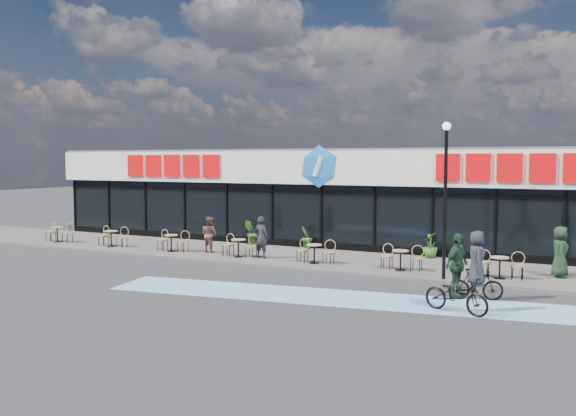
{
  "coord_description": "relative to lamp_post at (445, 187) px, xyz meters",
  "views": [
    {
      "loc": [
        10.79,
        -18.11,
        4.11
      ],
      "look_at": [
        0.06,
        3.5,
        2.19
      ],
      "focal_mm": 38.0,
      "sensor_mm": 36.0,
      "label": 1
    }
  ],
  "objects": [
    {
      "name": "ground",
      "position": [
        -6.49,
        -2.3,
        -3.21
      ],
      "size": [
        120.0,
        120.0,
        0.0
      ],
      "primitive_type": "plane",
      "color": "#28282B",
      "rests_on": "ground"
    },
    {
      "name": "sidewalk",
      "position": [
        -6.49,
        2.2,
        -3.16
      ],
      "size": [
        44.0,
        5.0,
        0.1
      ],
      "primitive_type": "cube",
      "color": "#5C5551",
      "rests_on": "ground"
    },
    {
      "name": "bike_lane",
      "position": [
        -2.49,
        -3.8,
        -3.2
      ],
      "size": [
        14.17,
        4.13,
        0.01
      ],
      "primitive_type": "cube",
      "rotation": [
        0.0,
        0.0,
        0.14
      ],
      "color": "#6A9DC8",
      "rests_on": "ground"
    },
    {
      "name": "building",
      "position": [
        -6.49,
        7.63,
        -0.87
      ],
      "size": [
        30.6,
        6.57,
        4.75
      ],
      "color": "black",
      "rests_on": "ground"
    },
    {
      "name": "lamp_post",
      "position": [
        0.0,
        0.0,
        0.0
      ],
      "size": [
        0.28,
        0.28,
        5.24
      ],
      "color": "black",
      "rests_on": "sidewalk"
    },
    {
      "name": "bistro_set_0",
      "position": [
        -18.85,
        1.04,
        -2.65
      ],
      "size": [
        1.54,
        0.62,
        0.9
      ],
      "color": "tan",
      "rests_on": "sidewalk"
    },
    {
      "name": "bistro_set_1",
      "position": [
        -15.43,
        1.04,
        -2.65
      ],
      "size": [
        1.54,
        0.62,
        0.9
      ],
      "color": "tan",
      "rests_on": "sidewalk"
    },
    {
      "name": "bistro_set_2",
      "position": [
        -12.01,
        1.04,
        -2.65
      ],
      "size": [
        1.54,
        0.62,
        0.9
      ],
      "color": "tan",
      "rests_on": "sidewalk"
    },
    {
      "name": "bistro_set_3",
      "position": [
        -8.59,
        1.04,
        -2.65
      ],
      "size": [
        1.54,
        0.62,
        0.9
      ],
      "color": "tan",
      "rests_on": "sidewalk"
    },
    {
      "name": "bistro_set_4",
      "position": [
        -5.17,
        1.04,
        -2.65
      ],
      "size": [
        1.54,
        0.62,
        0.9
      ],
      "color": "tan",
      "rests_on": "sidewalk"
    },
    {
      "name": "bistro_set_5",
      "position": [
        -1.75,
        1.04,
        -2.65
      ],
      "size": [
        1.54,
        0.62,
        0.9
      ],
      "color": "tan",
      "rests_on": "sidewalk"
    },
    {
      "name": "bistro_set_6",
      "position": [
        1.67,
        1.04,
        -2.65
      ],
      "size": [
        1.54,
        0.62,
        0.9
      ],
      "color": "tan",
      "rests_on": "sidewalk"
    },
    {
      "name": "potted_plant_left",
      "position": [
        -9.95,
        4.36,
        -2.53
      ],
      "size": [
        0.8,
        0.82,
        1.16
      ],
      "primitive_type": "imported",
      "rotation": [
        0.0,
        0.0,
        4.02
      ],
      "color": "#244C15",
      "rests_on": "sidewalk"
    },
    {
      "name": "potted_plant_mid",
      "position": [
        -7.06,
        4.35,
        -2.59
      ],
      "size": [
        0.49,
        0.59,
        1.03
      ],
      "primitive_type": "imported",
      "rotation": [
        0.0,
        0.0,
        4.77
      ],
      "color": "#265C1A",
      "rests_on": "sidewalk"
    },
    {
      "name": "potted_plant_right",
      "position": [
        -1.45,
        4.26,
        -2.59
      ],
      "size": [
        0.6,
        0.6,
        1.04
      ],
      "primitive_type": "imported",
      "rotation": [
        0.0,
        0.0,
        4.74
      ],
      "color": "#2E5C1A",
      "rests_on": "sidewalk"
    },
    {
      "name": "patron_left",
      "position": [
        -7.62,
        1.15,
        -2.26
      ],
      "size": [
        0.67,
        0.48,
        1.71
      ],
      "primitive_type": "imported",
      "rotation": [
        0.0,
        0.0,
        3.02
      ],
      "color": "black",
      "rests_on": "sidewalk"
    },
    {
      "name": "patron_right",
      "position": [
        -10.38,
        1.49,
        -2.33
      ],
      "size": [
        0.84,
        0.71,
        1.55
      ],
      "primitive_type": "imported",
      "rotation": [
        0.0,
        0.0,
        2.97
      ],
      "color": "brown",
      "rests_on": "sidewalk"
    },
    {
      "name": "pedestrian_b",
      "position": [
        3.47,
        2.09,
        -2.23
      ],
      "size": [
        0.68,
        0.93,
        1.75
      ],
      "primitive_type": "imported",
      "rotation": [
        0.0,
        0.0,
        1.72
      ],
      "color": "black",
      "rests_on": "sidewalk"
    },
    {
      "name": "cyclist_a",
      "position": [
        1.2,
        -4.04,
        -2.42
      ],
      "size": [
        1.98,
        1.22,
        2.15
      ],
      "color": "black",
      "rests_on": "ground"
    },
    {
      "name": "cyclist_b",
      "position": [
        1.42,
        -2.26,
        -2.35
      ],
      "size": [
        1.61,
        0.91,
        2.05
      ],
      "color": "black",
      "rests_on": "ground"
    }
  ]
}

